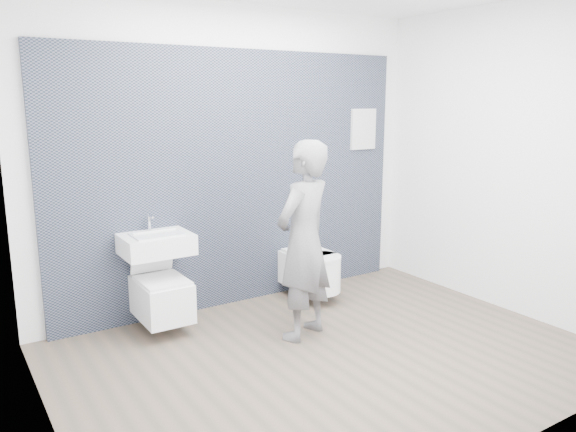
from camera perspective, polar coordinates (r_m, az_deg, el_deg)
ground at (r=4.50m, az=4.26°, el=-13.92°), size 4.00×4.00×0.00m
room_shell at (r=4.06m, az=4.63°, el=8.79°), size 4.00×4.00×4.00m
tile_wall at (r=5.65m, az=-4.83°, el=-8.44°), size 3.60×0.06×2.40m
washbasin at (r=4.86m, az=-13.23°, el=-2.74°), size 0.57×0.43×0.43m
toilet_square at (r=4.93m, az=-12.73°, el=-7.93°), size 0.39×0.57×0.74m
toilet_rounded at (r=5.56m, az=2.55°, el=-5.52°), size 0.40×0.67×0.36m
info_placard at (r=6.40m, az=7.26°, el=-6.03°), size 0.32×0.03×0.43m
visitor at (r=4.56m, az=1.60°, el=-2.55°), size 0.70×0.59×1.64m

